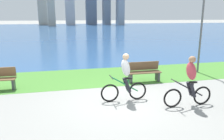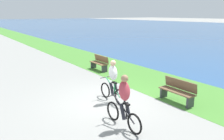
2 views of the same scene
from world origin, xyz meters
The scene contains 6 objects.
ground_plane centered at (0.00, 0.00, 0.00)m, with size 300.00×300.00×0.00m, color gray.
grass_strip_bayside centered at (0.00, 3.51, 0.00)m, with size 120.00×3.50×0.01m, color #478433.
cyclist_lead centered at (0.08, 0.15, 0.84)m, with size 1.65×0.52×1.68m.
cyclist_trailing centered at (1.99, -0.78, 0.84)m, with size 1.72×0.52×1.68m.
bench_near_path centered at (-4.61, 2.45, 0.45)m, with size 1.50×0.47×0.90m.
bench_far_along_path centered at (1.57, 2.21, 0.45)m, with size 1.50×0.47×0.90m.
Camera 2 is at (6.97, -4.68, 3.40)m, focal length 36.13 mm.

